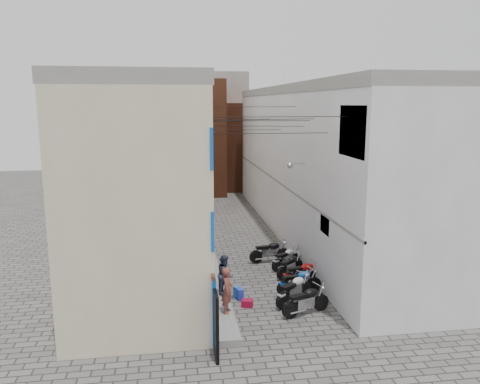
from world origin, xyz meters
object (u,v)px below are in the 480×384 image
motorcycle_a (306,299)px  motorcycle_b (294,288)px  motorcycle_d (303,272)px  water_jug_far (237,292)px  red_crate (247,303)px  motorcycle_f (287,257)px  motorcycle_g (270,250)px  water_jug_near (240,294)px  person_b (225,274)px  motorcycle_c (299,280)px  motorcycle_e (290,264)px  person_a (227,290)px

motorcycle_a → motorcycle_b: bearing=169.5°
motorcycle_d → water_jug_far: size_ratio=4.19×
motorcycle_a → motorcycle_b: size_ratio=0.96×
motorcycle_b → red_crate: 2.00m
motorcycle_a → water_jug_far: 3.12m
motorcycle_d → motorcycle_f: 2.19m
motorcycle_g → water_jug_near: 4.92m
motorcycle_d → person_b: size_ratio=1.24×
motorcycle_c → water_jug_far: bearing=-100.5°
motorcycle_g → motorcycle_b: bearing=-7.6°
motorcycle_b → motorcycle_f: (0.70, 4.03, -0.06)m
motorcycle_f → water_jug_near: motorcycle_f is taller
motorcycle_g → water_jug_near: motorcycle_g is taller
motorcycle_e → motorcycle_g: size_ratio=0.90×
motorcycle_a → motorcycle_f: motorcycle_a is taller
motorcycle_d → water_jug_far: 3.26m
motorcycle_g → person_b: size_ratio=1.30×
motorcycle_b → motorcycle_d: (0.88, 1.85, -0.04)m
motorcycle_a → motorcycle_g: motorcycle_g is taller
water_jug_far → red_crate: 1.00m
motorcycle_f → motorcycle_d: bearing=-28.2°
motorcycle_a → motorcycle_e: 4.10m
motorcycle_g → red_crate: 5.48m
motorcycle_g → motorcycle_e: bearing=8.0°
water_jug_near → red_crate: (0.17, -0.68, -0.09)m
motorcycle_e → water_jug_near: motorcycle_e is taller
water_jug_near → person_a: bearing=-114.8°
motorcycle_e → motorcycle_f: size_ratio=0.97×
motorcycle_e → person_b: 4.00m
motorcycle_a → person_b: size_ratio=1.28×
motorcycle_c → water_jug_near: size_ratio=4.37×
motorcycle_b → water_jug_near: (-2.11, 0.64, -0.40)m
motorcycle_b → water_jug_near: size_ratio=4.67×
motorcycle_b → person_b: 2.88m
motorcycle_a → motorcycle_b: 1.09m
motorcycle_c → motorcycle_e: motorcycle_c is taller
motorcycle_a → water_jug_far: motorcycle_a is taller
motorcycle_c → person_b: (-3.17, -0.05, 0.48)m
motorcycle_a → motorcycle_d: bearing=147.1°
motorcycle_c → water_jug_far: size_ratio=4.20×
motorcycle_b → motorcycle_f: bearing=132.9°
motorcycle_g → water_jug_far: 4.74m
motorcycle_f → person_a: (-3.55, -5.00, 0.55)m
motorcycle_a → water_jug_near: size_ratio=4.49×
motorcycle_a → water_jug_near: bearing=-146.1°
person_b → red_crate: (0.78, -0.90, -0.93)m
red_crate → motorcycle_g: bearing=68.4°
motorcycle_a → person_a: person_a is taller
water_jug_near → red_crate: 0.71m
motorcycle_d → water_jug_near: bearing=-76.8°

